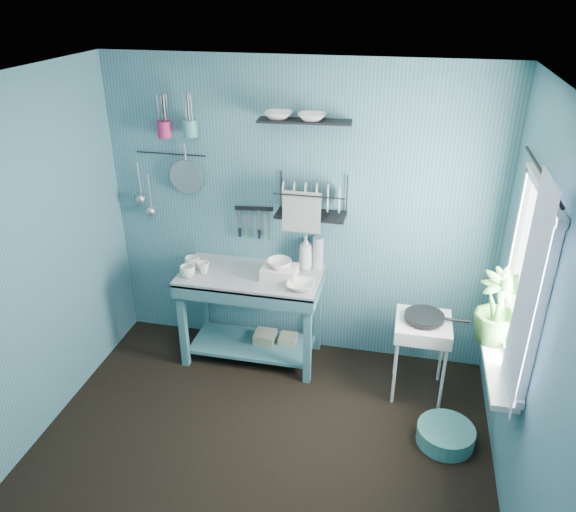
% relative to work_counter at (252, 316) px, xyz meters
% --- Properties ---
extents(floor, '(3.20, 3.20, 0.00)m').
position_rel_work_counter_xyz_m(floor, '(0.35, -1.21, -0.41)').
color(floor, black).
rests_on(floor, ground).
extents(ceiling, '(3.20, 3.20, 0.00)m').
position_rel_work_counter_xyz_m(ceiling, '(0.35, -1.21, 2.09)').
color(ceiling, silver).
rests_on(ceiling, ground).
extents(wall_back, '(3.20, 0.00, 3.20)m').
position_rel_work_counter_xyz_m(wall_back, '(0.35, 0.29, 0.84)').
color(wall_back, '#3D6F7E').
rests_on(wall_back, ground).
extents(wall_left, '(0.00, 3.00, 3.00)m').
position_rel_work_counter_xyz_m(wall_left, '(-1.25, -1.21, 0.84)').
color(wall_left, '#3D6F7E').
rests_on(wall_left, ground).
extents(wall_right, '(0.00, 3.00, 3.00)m').
position_rel_work_counter_xyz_m(wall_right, '(1.95, -1.21, 0.84)').
color(wall_right, '#3D6F7E').
rests_on(wall_right, ground).
extents(work_counter, '(1.22, 0.72, 0.82)m').
position_rel_work_counter_xyz_m(work_counter, '(0.00, 0.00, 0.00)').
color(work_counter, '#386C77').
rests_on(work_counter, floor).
extents(mug_left, '(0.12, 0.12, 0.10)m').
position_rel_work_counter_xyz_m(mug_left, '(-0.48, -0.16, 0.46)').
color(mug_left, white).
rests_on(mug_left, work_counter).
extents(mug_mid, '(0.14, 0.14, 0.09)m').
position_rel_work_counter_xyz_m(mug_mid, '(-0.38, -0.06, 0.46)').
color(mug_mid, white).
rests_on(mug_mid, work_counter).
extents(mug_right, '(0.17, 0.17, 0.10)m').
position_rel_work_counter_xyz_m(mug_right, '(-0.50, 0.00, 0.46)').
color(mug_right, white).
rests_on(mug_right, work_counter).
extents(wash_tub, '(0.28, 0.22, 0.10)m').
position_rel_work_counter_xyz_m(wash_tub, '(0.25, -0.02, 0.46)').
color(wash_tub, silver).
rests_on(wash_tub, work_counter).
extents(tub_bowl, '(0.20, 0.19, 0.06)m').
position_rel_work_counter_xyz_m(tub_bowl, '(0.25, -0.02, 0.54)').
color(tub_bowl, white).
rests_on(tub_bowl, wash_tub).
extents(soap_bottle, '(0.11, 0.12, 0.30)m').
position_rel_work_counter_xyz_m(soap_bottle, '(0.42, 0.20, 0.56)').
color(soap_bottle, silver).
rests_on(soap_bottle, work_counter).
extents(water_bottle, '(0.09, 0.09, 0.28)m').
position_rel_work_counter_xyz_m(water_bottle, '(0.52, 0.22, 0.55)').
color(water_bottle, '#A7B0BA').
rests_on(water_bottle, work_counter).
extents(counter_bowl, '(0.22, 0.22, 0.05)m').
position_rel_work_counter_xyz_m(counter_bowl, '(0.45, -0.15, 0.44)').
color(counter_bowl, white).
rests_on(counter_bowl, work_counter).
extents(hotplate_stand, '(0.49, 0.49, 0.67)m').
position_rel_work_counter_xyz_m(hotplate_stand, '(1.41, -0.17, -0.08)').
color(hotplate_stand, white).
rests_on(hotplate_stand, floor).
extents(frying_pan, '(0.30, 0.30, 0.03)m').
position_rel_work_counter_xyz_m(frying_pan, '(1.41, -0.17, 0.29)').
color(frying_pan, black).
rests_on(frying_pan, hotplate_stand).
extents(knife_strip, '(0.32, 0.06, 0.03)m').
position_rel_work_counter_xyz_m(knife_strip, '(-0.03, 0.26, 0.88)').
color(knife_strip, black).
rests_on(knife_strip, wall_back).
extents(dish_rack, '(0.55, 0.24, 0.32)m').
position_rel_work_counter_xyz_m(dish_rack, '(0.47, 0.16, 1.06)').
color(dish_rack, black).
rests_on(dish_rack, wall_back).
extents(upper_shelf, '(0.71, 0.23, 0.01)m').
position_rel_work_counter_xyz_m(upper_shelf, '(0.40, 0.19, 1.64)').
color(upper_shelf, black).
rests_on(upper_shelf, wall_back).
extents(shelf_bowl_left, '(0.22, 0.22, 0.05)m').
position_rel_work_counter_xyz_m(shelf_bowl_left, '(0.20, 0.19, 1.67)').
color(shelf_bowl_left, white).
rests_on(shelf_bowl_left, upper_shelf).
extents(shelf_bowl_right, '(0.23, 0.23, 0.05)m').
position_rel_work_counter_xyz_m(shelf_bowl_right, '(0.45, 0.19, 1.62)').
color(shelf_bowl_right, white).
rests_on(shelf_bowl_right, upper_shelf).
extents(utensil_cup_magenta, '(0.11, 0.11, 0.13)m').
position_rel_work_counter_xyz_m(utensil_cup_magenta, '(-0.73, 0.21, 1.51)').
color(utensil_cup_magenta, '#AD2056').
rests_on(utensil_cup_magenta, wall_back).
extents(utensil_cup_teal, '(0.11, 0.11, 0.13)m').
position_rel_work_counter_xyz_m(utensil_cup_teal, '(-0.51, 0.21, 1.53)').
color(utensil_cup_teal, teal).
rests_on(utensil_cup_teal, wall_back).
extents(colander, '(0.28, 0.03, 0.28)m').
position_rel_work_counter_xyz_m(colander, '(-0.59, 0.24, 1.12)').
color(colander, '#9B9DA3').
rests_on(colander, wall_back).
extents(ladle_outer, '(0.01, 0.01, 0.30)m').
position_rel_work_counter_xyz_m(ladle_outer, '(-1.02, 0.25, 1.07)').
color(ladle_outer, '#9B9DA3').
rests_on(ladle_outer, wall_back).
extents(ladle_inner, '(0.01, 0.01, 0.30)m').
position_rel_work_counter_xyz_m(ladle_inner, '(-0.94, 0.25, 0.96)').
color(ladle_inner, '#9B9DA3').
rests_on(ladle_inner, wall_back).
extents(hook_rail, '(0.60, 0.01, 0.01)m').
position_rel_work_counter_xyz_m(hook_rail, '(-0.72, 0.26, 1.30)').
color(hook_rail, black).
rests_on(hook_rail, wall_back).
extents(window_glass, '(0.00, 1.10, 1.10)m').
position_rel_work_counter_xyz_m(window_glass, '(1.93, -0.76, 0.99)').
color(window_glass, white).
rests_on(window_glass, wall_right).
extents(windowsill, '(0.16, 0.95, 0.04)m').
position_rel_work_counter_xyz_m(windowsill, '(1.85, -0.76, 0.40)').
color(windowsill, white).
rests_on(windowsill, wall_right).
extents(curtain, '(0.00, 1.35, 1.35)m').
position_rel_work_counter_xyz_m(curtain, '(1.87, -1.06, 1.04)').
color(curtain, white).
rests_on(curtain, wall_right).
extents(curtain_rod, '(0.02, 1.05, 0.02)m').
position_rel_work_counter_xyz_m(curtain_rod, '(1.89, -0.76, 1.64)').
color(curtain_rod, black).
rests_on(curtain_rod, wall_right).
extents(potted_plant, '(0.34, 0.34, 0.50)m').
position_rel_work_counter_xyz_m(potted_plant, '(1.83, -0.57, 0.67)').
color(potted_plant, '#386C2B').
rests_on(potted_plant, windowsill).
extents(storage_tin_large, '(0.18, 0.18, 0.22)m').
position_rel_work_counter_xyz_m(storage_tin_large, '(0.10, 0.05, -0.30)').
color(storage_tin_large, gray).
rests_on(storage_tin_large, floor).
extents(storage_tin_small, '(0.15, 0.15, 0.20)m').
position_rel_work_counter_xyz_m(storage_tin_small, '(0.30, 0.08, -0.31)').
color(storage_tin_small, gray).
rests_on(storage_tin_small, floor).
extents(floor_basin, '(0.41, 0.41, 0.13)m').
position_rel_work_counter_xyz_m(floor_basin, '(1.62, -0.70, -0.34)').
color(floor_basin, teal).
rests_on(floor_basin, floor).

